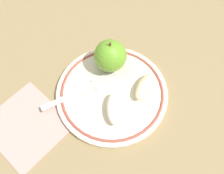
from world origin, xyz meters
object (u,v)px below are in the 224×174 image
object	(u,v)px
apple_slice_back	(145,86)
fork	(80,91)
plate	(112,93)
apple_slice_front	(114,108)
apple_red_whole	(110,56)
napkin_folded	(26,125)

from	to	relation	value
apple_slice_back	fork	distance (m)	0.14
plate	apple_slice_front	world-z (taller)	apple_slice_front
fork	apple_slice_front	bearing A→B (deg)	-58.83
plate	apple_slice_front	distance (m)	0.05
apple_red_whole	apple_slice_back	bearing A→B (deg)	-165.04
apple_slice_back	fork	bearing A→B (deg)	123.09
plate	apple_slice_back	bearing A→B (deg)	-119.93
apple_red_whole	apple_slice_back	size ratio (longest dim) A/B	1.14
apple_slice_front	fork	xyz separation A→B (m)	(0.08, 0.04, -0.01)
plate	apple_red_whole	distance (m)	0.08
plate	apple_slice_back	xyz separation A→B (m)	(-0.04, -0.06, 0.02)
apple_slice_back	napkin_folded	size ratio (longest dim) A/B	0.47
plate	apple_slice_front	bearing A→B (deg)	150.10
apple_slice_back	napkin_folded	bearing A→B (deg)	137.55
apple_slice_front	fork	bearing A→B (deg)	-122.26
plate	apple_red_whole	bearing A→B (deg)	-32.18
apple_red_whole	apple_slice_front	size ratio (longest dim) A/B	1.14
plate	fork	size ratio (longest dim) A/B	1.30
apple_slice_front	napkin_folded	world-z (taller)	apple_slice_front
apple_red_whole	fork	xyz separation A→B (m)	(-0.02, 0.10, -0.04)
apple_red_whole	napkin_folded	xyz separation A→B (m)	(-0.01, 0.23, -0.05)
plate	apple_slice_front	size ratio (longest dim) A/B	3.43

